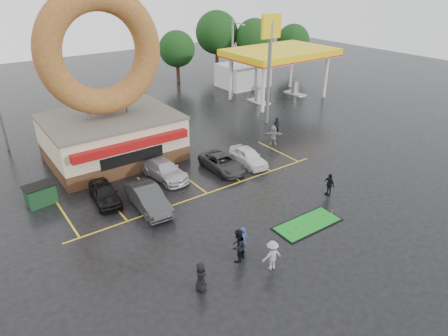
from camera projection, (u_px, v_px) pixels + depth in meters
ground at (236, 215)px, 25.70m from camera, size 120.00×120.00×0.00m
donut_shop at (108, 106)px, 31.60m from camera, size 10.20×8.70×13.50m
gas_station at (263, 64)px, 49.73m from camera, size 12.30×13.65×5.90m
shell_sign at (270, 50)px, 37.93m from camera, size 2.20×0.36×10.60m
streetlight_mid at (145, 72)px, 40.90m from camera, size 0.40×2.21×9.00m
streetlight_right at (233, 57)px, 47.88m from camera, size 0.40×2.21×9.00m
tree_far_a at (254, 38)px, 58.80m from camera, size 5.60×5.60×8.00m
tree_far_b at (293, 41)px, 60.76m from camera, size 4.90×4.90×7.00m
tree_far_c at (217, 33)px, 59.34m from camera, size 6.30×6.30×9.00m
tree_far_d at (177, 49)px, 54.30m from camera, size 4.90×4.90×7.00m
car_black at (105, 193)px, 26.90m from camera, size 1.91×3.98×1.31m
car_dgrey at (148, 199)px, 26.03m from camera, size 1.83×4.72×1.53m
car_silver at (164, 170)px, 30.00m from camera, size 2.34×4.83×1.36m
car_grey at (222, 163)px, 31.20m from camera, size 2.06×4.44×1.23m
car_white at (248, 156)px, 32.13m from camera, size 1.95×4.13×1.36m
person_blue at (244, 240)px, 21.94m from camera, size 0.70×0.58×1.63m
person_blackjkt at (238, 246)px, 21.26m from camera, size 1.15×1.04×1.93m
person_hoodie at (272, 255)px, 20.72m from camera, size 1.19×0.81×1.70m
person_bystander at (201, 277)px, 19.32m from camera, size 0.56×0.82×1.60m
person_cameraman at (329, 184)px, 27.69m from camera, size 0.50×0.99×1.62m
person_walker_near at (273, 135)px, 35.63m from camera, size 1.68×1.44×1.82m
person_walker_far at (276, 126)px, 38.01m from camera, size 0.74×0.66×1.69m
dumpster at (40, 195)px, 26.69m from camera, size 1.93×1.40×1.30m
putting_green at (307, 224)px, 24.71m from camera, size 4.45×1.97×0.55m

